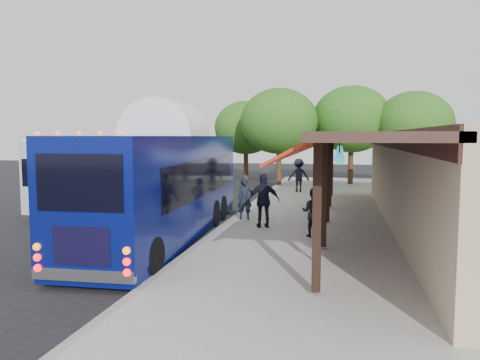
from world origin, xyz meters
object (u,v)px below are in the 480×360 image
Objects in this scene: city_bus at (133,168)px; ped_d at (299,175)px; coach_bus at (166,180)px; ped_a at (245,199)px; ped_c at (264,201)px; sign_board at (315,231)px; ped_b at (313,212)px.

ped_d is (7.79, 5.79, -0.70)m from city_bus.
ped_a is at bearing 54.50° from coach_bus.
ped_c reaches higher than sign_board.
city_bus is at bearing -53.09° from ped_c.
city_bus is 11.44m from ped_b.
city_bus reaches higher than ped_b.
ped_b reaches higher than sign_board.
city_bus is 7.68m from ped_a.
coach_bus reaches higher than ped_b.
coach_bus is 9.60× the size of sign_board.
city_bus reaches higher than sign_board.
ped_b is (9.34, -6.55, -0.87)m from city_bus.
city_bus is 13.57m from sign_board.
city_bus is 10.34× the size of sign_board.
ped_c is 0.99× the size of ped_d.
coach_bus is 3.59m from ped_c.
sign_board is at bearing -28.85° from coach_bus.
coach_bus is 5.74m from sign_board.
sign_board is (3.01, -5.66, 0.00)m from ped_a.
ped_d reaches higher than ped_b.
ped_d is (0.27, 11.14, 0.01)m from ped_c.
sign_board is (2.03, -4.25, -0.15)m from ped_c.
coach_bus reaches higher than ped_d.
coach_bus is at bearing -51.91° from city_bus.
city_bus is at bearing 23.54° from ped_d.
city_bus is at bearing 128.54° from sign_board.
ped_c is 11.14m from ped_d.
sign_board is at bearing 106.34° from ped_b.
coach_bus is 13.32m from ped_d.
ped_d is at bearing 73.23° from coach_bus.
ped_b is (2.80, -2.61, -0.01)m from ped_a.
ped_b is 0.82× the size of ped_d.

